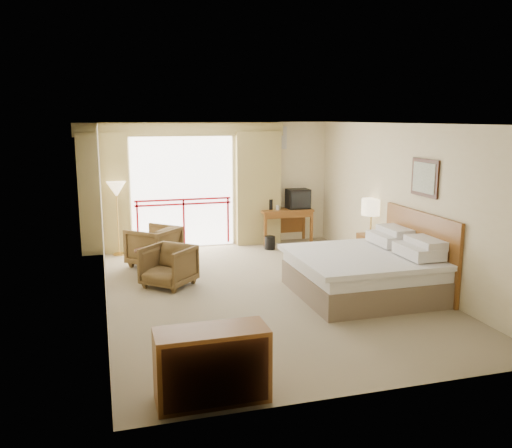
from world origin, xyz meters
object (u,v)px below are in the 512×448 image
object	(u,v)px
desk	(284,216)
armchair_far	(155,265)
floor_lamp	(116,192)
side_table	(148,258)
wastebasket	(270,243)
tv	(298,199)
dresser	(212,365)
bed	(366,272)
nightstand	(371,250)
armchair_near	(169,286)
table_lamp	(371,208)

from	to	relation	value
desk	armchair_far	size ratio (longest dim) A/B	1.41
desk	floor_lamp	size ratio (longest dim) A/B	0.78
armchair_far	side_table	size ratio (longest dim) A/B	1.71
armchair_far	desk	bearing A→B (deg)	155.61
desk	floor_lamp	world-z (taller)	floor_lamp
wastebasket	armchair_far	world-z (taller)	armchair_far
tv	dresser	distance (m)	7.26
bed	nightstand	xyz separation A→B (m)	(0.92, 1.56, -0.08)
bed	armchair_far	size ratio (longest dim) A/B	2.54
armchair_near	side_table	distance (m)	0.81
table_lamp	desk	distance (m)	2.54
armchair_far	armchair_near	world-z (taller)	armchair_far
table_lamp	armchair_near	distance (m)	4.06
nightstand	wastebasket	world-z (taller)	nightstand
nightstand	desk	bearing A→B (deg)	115.98
armchair_near	side_table	xyz separation A→B (m)	(-0.29, 0.67, 0.34)
bed	floor_lamp	xyz separation A→B (m)	(-3.70, 3.72, 0.93)
table_lamp	bed	bearing A→B (deg)	-119.76
table_lamp	tv	bearing A→B (deg)	106.13
tv	armchair_far	xyz separation A→B (m)	(-3.35, -1.16, -0.99)
table_lamp	floor_lamp	distance (m)	5.08
desk	dresser	world-z (taller)	desk
nightstand	dresser	size ratio (longest dim) A/B	0.53
nightstand	wastebasket	size ratio (longest dim) A/B	2.11
desk	armchair_far	distance (m)	3.34
armchair_far	dresser	bearing A→B (deg)	44.54
bed	table_lamp	world-z (taller)	table_lamp
desk	tv	distance (m)	0.50
armchair_far	side_table	bearing A→B (deg)	29.52
dresser	desk	bearing A→B (deg)	66.37
desk	wastebasket	world-z (taller)	desk
tv	armchair_far	distance (m)	3.69
desk	side_table	distance (m)	3.77
side_table	dresser	size ratio (longest dim) A/B	0.44
armchair_near	floor_lamp	xyz separation A→B (m)	(-0.73, 2.41, 1.31)
bed	table_lamp	bearing A→B (deg)	60.24
floor_lamp	dresser	xyz separation A→B (m)	(0.68, -6.31, -0.94)
table_lamp	dresser	size ratio (longest dim) A/B	0.59
floor_lamp	armchair_near	bearing A→B (deg)	-73.26
side_table	table_lamp	bearing A→B (deg)	-5.12
bed	dresser	world-z (taller)	bed
nightstand	armchair_far	xyz separation A→B (m)	(-4.00, 1.13, -0.30)
wastebasket	table_lamp	bearing A→B (deg)	-49.25
table_lamp	armchair_far	bearing A→B (deg)	164.91
nightstand	tv	size ratio (longest dim) A/B	1.22
tv	armchair_near	bearing A→B (deg)	-161.52
tv	armchair_far	size ratio (longest dim) A/B	0.59
tv	floor_lamp	size ratio (longest dim) A/B	0.32
nightstand	wastebasket	bearing A→B (deg)	133.95
armchair_far	floor_lamp	size ratio (longest dim) A/B	0.55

